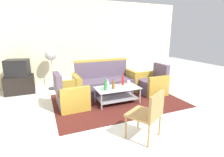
% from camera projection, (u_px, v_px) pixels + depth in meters
% --- Properties ---
extents(ground_plane, '(14.00, 14.00, 0.00)m').
position_uv_depth(ground_plane, '(139.00, 114.00, 3.83)').
color(ground_plane, white).
extents(wall_back, '(6.52, 0.12, 2.80)m').
position_uv_depth(wall_back, '(96.00, 42.00, 6.20)').
color(wall_back, beige).
rests_on(wall_back, ground).
extents(rug, '(3.21, 2.20, 0.01)m').
position_uv_depth(rug, '(117.00, 100.00, 4.58)').
color(rug, '#511E19').
rests_on(rug, ground).
extents(couch, '(1.80, 0.75, 0.96)m').
position_uv_depth(couch, '(105.00, 83.00, 5.09)').
color(couch, '#5B4C60').
rests_on(couch, rug).
extents(armchair_left, '(0.72, 0.78, 0.85)m').
position_uv_depth(armchair_left, '(71.00, 96.00, 4.10)').
color(armchair_left, '#5B4C60').
rests_on(armchair_left, rug).
extents(armchair_right, '(0.71, 0.77, 0.85)m').
position_uv_depth(armchair_right, '(153.00, 84.00, 5.07)').
color(armchair_right, '#5B4C60').
rests_on(armchair_right, rug).
extents(coffee_table, '(1.10, 0.60, 0.40)m').
position_uv_depth(coffee_table, '(117.00, 93.00, 4.37)').
color(coffee_table, silver).
rests_on(coffee_table, rug).
extents(bottle_clear, '(0.07, 0.07, 0.23)m').
position_uv_depth(bottle_clear, '(108.00, 85.00, 4.23)').
color(bottle_clear, silver).
rests_on(bottle_clear, coffee_table).
extents(bottle_green, '(0.07, 0.07, 0.30)m').
position_uv_depth(bottle_green, '(105.00, 86.00, 4.11)').
color(bottle_green, '#2D8C38').
rests_on(bottle_green, coffee_table).
extents(bottle_brown, '(0.07, 0.07, 0.25)m').
position_uv_depth(bottle_brown, '(113.00, 85.00, 4.22)').
color(bottle_brown, brown).
rests_on(bottle_brown, coffee_table).
extents(bottle_red, '(0.06, 0.06, 0.31)m').
position_uv_depth(bottle_red, '(123.00, 81.00, 4.51)').
color(bottle_red, red).
rests_on(bottle_red, coffee_table).
extents(cup, '(0.08, 0.08, 0.10)m').
position_uv_depth(cup, '(129.00, 82.00, 4.59)').
color(cup, silver).
rests_on(cup, coffee_table).
extents(tv_stand, '(0.80, 0.50, 0.52)m').
position_uv_depth(tv_stand, '(20.00, 85.00, 5.10)').
color(tv_stand, black).
rests_on(tv_stand, ground).
extents(television, '(0.67, 0.55, 0.48)m').
position_uv_depth(television, '(17.00, 68.00, 4.97)').
color(television, black).
rests_on(television, tv_stand).
extents(pedestal_fan, '(0.36, 0.36, 1.27)m').
position_uv_depth(pedestal_fan, '(51.00, 57.00, 5.30)').
color(pedestal_fan, '#2D2D33').
rests_on(pedestal_fan, ground).
extents(wicker_chair, '(0.65, 0.65, 0.84)m').
position_uv_depth(wicker_chair, '(149.00, 112.00, 2.82)').
color(wicker_chair, '#AD844C').
rests_on(wicker_chair, ground).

